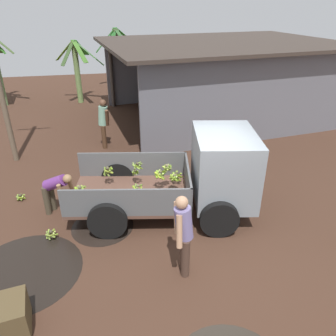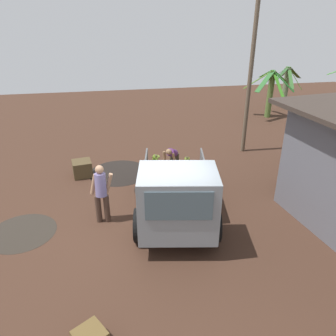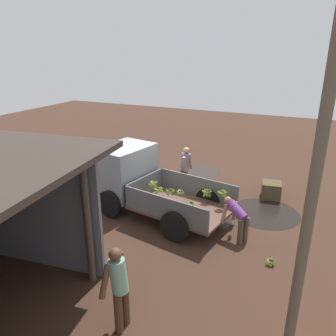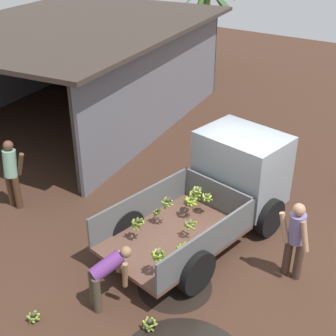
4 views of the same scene
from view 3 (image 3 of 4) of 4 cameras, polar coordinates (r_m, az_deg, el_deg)
The scene contains 13 objects.
ground at distance 11.21m, azimuth -3.56°, elevation -6.09°, with size 36.00×36.00×0.00m, color #3F281C.
mud_patch_0 at distance 10.26m, azimuth 7.12°, elevation -8.80°, with size 1.41×1.41×0.01m, color black.
mud_patch_1 at distance 14.06m, azimuth 5.48°, elevation -0.58°, with size 1.78×1.78×0.01m, color #2D271F.
mud_patch_2 at distance 10.97m, azimuth 16.50°, elevation -7.51°, with size 2.18×2.18×0.01m, color black.
cargo_truck at distance 10.55m, azimuth -5.69°, elevation -1.62°, with size 4.52×2.70×2.02m.
utility_pole at distance 4.82m, azimuth 24.11°, elevation -2.45°, with size 1.24×0.17×6.25m.
person_foreground_visitor at distance 11.78m, azimuth 2.99°, elevation 0.18°, with size 0.41×0.67×1.68m.
person_worker_loading at distance 9.07m, azimuth 11.97°, elevation -8.24°, with size 0.81×0.69×1.13m.
person_bystander_near_shed at distance 6.28m, azimuth -8.59°, elevation -19.50°, with size 0.38×0.73×1.70m.
banana_bunch_on_ground_0 at distance 10.16m, azimuth 13.46°, elevation -8.75°, with size 0.26×0.26×0.22m.
banana_bunch_on_ground_1 at distance 8.57m, azimuth 17.43°, elevation -15.27°, with size 0.24×0.24×0.18m.
wooden_crate_0 at distance 12.02m, azimuth 17.53°, elevation -3.69°, with size 0.64×0.64×0.56m, color #4C3D24.
wooden_crate_1 at distance 14.05m, azimuth -11.60°, elevation -0.11°, with size 0.49×0.49×0.38m, color brown.
Camera 3 is at (-4.79, 8.86, 4.91)m, focal length 35.00 mm.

